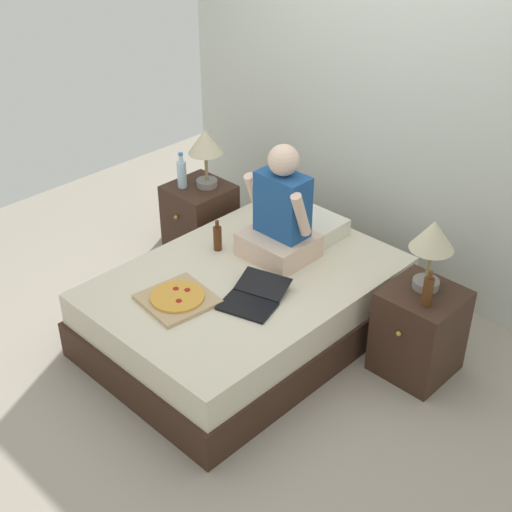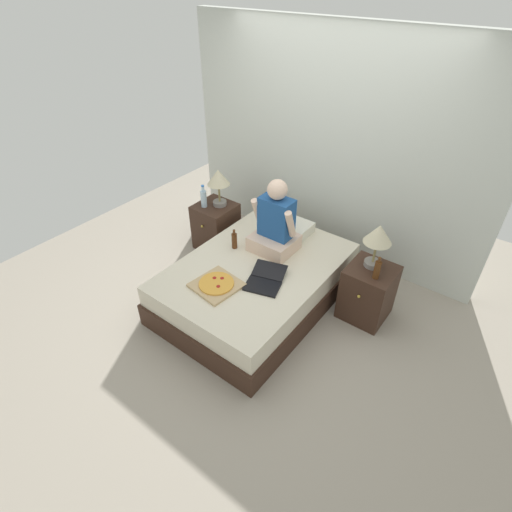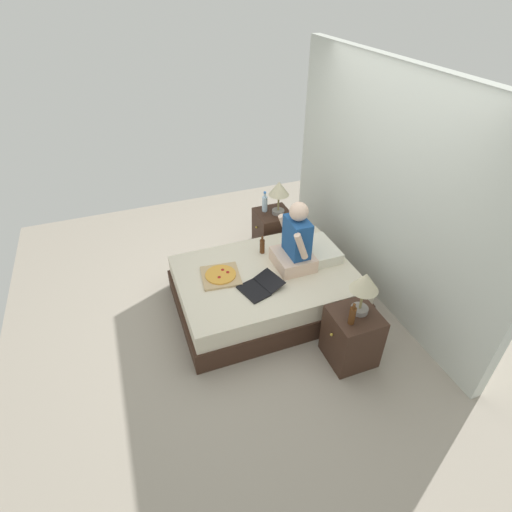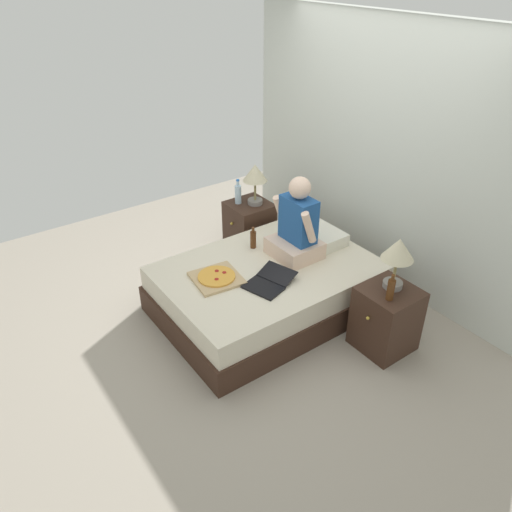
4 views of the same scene
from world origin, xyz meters
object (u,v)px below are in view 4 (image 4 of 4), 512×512
(nightstand_right, at_px, (386,319))
(beer_bottle, at_px, (391,289))
(bed, at_px, (267,288))
(lamp_on_right_nightstand, at_px, (398,253))
(laptop, at_px, (268,283))
(person_seated, at_px, (297,228))
(water_bottle, at_px, (238,194))
(pizza_box, at_px, (217,278))
(lamp_on_left_nightstand, at_px, (255,176))
(beer_bottle_on_bed, at_px, (253,239))
(nightstand_left, at_px, (249,227))

(nightstand_right, bearing_deg, beer_bottle, -54.99)
(bed, distance_m, lamp_on_right_nightstand, 1.30)
(beer_bottle, relative_size, laptop, 0.47)
(person_seated, bearing_deg, water_bottle, 176.58)
(laptop, bearing_deg, pizza_box, -136.35)
(nightstand_right, bearing_deg, bed, -153.61)
(lamp_on_left_nightstand, height_order, beer_bottle, lamp_on_left_nightstand)
(person_seated, bearing_deg, pizza_box, -95.50)
(laptop, bearing_deg, bed, 143.33)
(person_seated, xyz_separation_m, pizza_box, (-0.08, -0.83, -0.27))
(nightstand_right, relative_size, laptop, 1.18)
(nightstand_right, xyz_separation_m, beer_bottle, (0.07, -0.10, 0.39))
(water_bottle, height_order, beer_bottle_on_bed, water_bottle)
(lamp_on_left_nightstand, bearing_deg, nightstand_left, -128.63)
(laptop, xyz_separation_m, beer_bottle_on_bed, (-0.59, 0.27, 0.07))
(lamp_on_left_nightstand, bearing_deg, person_seated, -12.21)
(bed, xyz_separation_m, nightstand_right, (1.00, 0.50, 0.06))
(lamp_on_right_nightstand, bearing_deg, beer_bottle, -56.31)
(beer_bottle_on_bed, bearing_deg, bed, -14.69)
(water_bottle, xyz_separation_m, lamp_on_right_nightstand, (2.05, 0.14, 0.22))
(bed, bearing_deg, lamp_on_left_nightstand, 150.35)
(lamp_on_right_nightstand, xyz_separation_m, pizza_box, (-1.07, -1.03, -0.42))
(bed, bearing_deg, pizza_box, -101.48)
(nightstand_left, bearing_deg, beer_bottle, -2.77)
(nightstand_left, height_order, beer_bottle_on_bed, beer_bottle_on_bed)
(lamp_on_left_nightstand, distance_m, lamp_on_right_nightstand, 1.93)
(bed, height_order, lamp_on_left_nightstand, lamp_on_left_nightstand)
(nightstand_left, bearing_deg, pizza_box, -47.42)
(beer_bottle, bearing_deg, pizza_box, -142.99)
(laptop, bearing_deg, person_seated, 115.84)
(bed, relative_size, nightstand_left, 3.39)
(nightstand_left, xyz_separation_m, pizza_box, (0.90, -0.98, 0.20))
(nightstand_right, height_order, pizza_box, nightstand_right)
(laptop, relative_size, pizza_box, 1.10)
(nightstand_right, xyz_separation_m, laptop, (-0.77, -0.67, 0.20))
(lamp_on_left_nightstand, distance_m, water_bottle, 0.28)
(nightstand_left, xyz_separation_m, water_bottle, (-0.08, -0.09, 0.40))
(person_seated, distance_m, beer_bottle_on_bed, 0.47)
(beer_bottle, bearing_deg, bed, -159.69)
(lamp_on_left_nightstand, relative_size, pizza_box, 1.01)
(water_bottle, xyz_separation_m, person_seated, (1.06, -0.06, 0.07))
(person_seated, height_order, laptop, person_seated)
(water_bottle, relative_size, laptop, 0.56)
(lamp_on_left_nightstand, bearing_deg, beer_bottle_on_bed, -37.03)
(person_seated, height_order, beer_bottle_on_bed, person_seated)
(bed, xyz_separation_m, beer_bottle, (1.07, 0.40, 0.44))
(bed, height_order, nightstand_right, nightstand_right)
(nightstand_right, height_order, beer_bottle, beer_bottle)
(pizza_box, bearing_deg, nightstand_left, 132.58)
(lamp_on_right_nightstand, xyz_separation_m, laptop, (-0.74, -0.72, -0.41))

